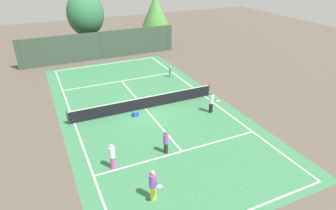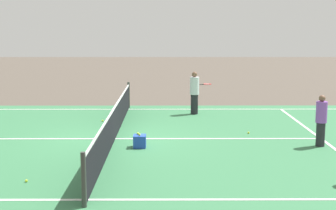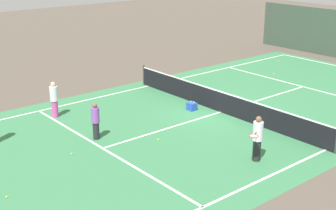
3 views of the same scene
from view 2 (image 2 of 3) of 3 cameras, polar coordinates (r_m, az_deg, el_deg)
The scene contains 9 objects.
ground_plane at distance 15.71m, azimuth -6.04°, elevation -3.85°, with size 80.00×80.00×0.00m, color brown.
court_surface at distance 15.71m, azimuth -6.04°, elevation -3.84°, with size 13.00×25.00×0.01m.
tennis_net at distance 15.61m, azimuth -6.07°, elevation -2.02°, with size 11.90×0.10×1.10m.
player_1 at distance 15.22m, azimuth 16.96°, elevation -1.66°, with size 0.32×0.32×1.51m.
player_4 at distance 19.85m, azimuth 3.05°, elevation 1.45°, with size 0.65×0.92×1.69m.
ball_crate at distance 14.56m, azimuth -3.23°, elevation -4.11°, with size 0.40×0.36×0.43m.
tennis_ball_1 at distance 11.87m, azimuth -15.75°, elevation -8.27°, with size 0.07×0.07×0.07m, color #CCE533.
tennis_ball_2 at distance 16.57m, azimuth 9.11°, elevation -3.12°, with size 0.07×0.07×0.07m, color #CCE533.
tennis_ball_9 at distance 18.56m, azimuth -7.42°, elevation -1.77°, with size 0.07×0.07×0.07m, color #CCE533.
Camera 2 is at (-15.24, -1.59, 3.51)m, focal length 53.80 mm.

